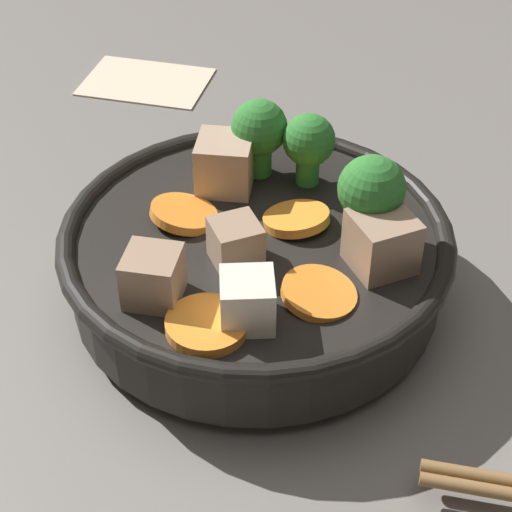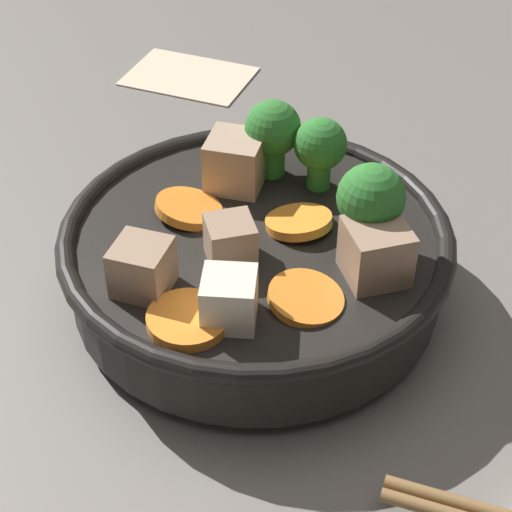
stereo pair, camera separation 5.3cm
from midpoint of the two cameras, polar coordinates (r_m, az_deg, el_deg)
The scene contains 3 objects.
ground_plane at distance 0.55m, azimuth 2.74°, elevation -2.94°, with size 3.00×3.00×0.00m, color slate.
stirfry_bowl at distance 0.53m, azimuth 3.02°, elevation 0.22°, with size 0.24×0.24×0.11m.
napkin at distance 0.80m, azimuth -2.58°, elevation 11.87°, with size 0.13×0.11×0.00m.
Camera 2 is at (-0.03, 0.41, 0.37)m, focal length 60.00 mm.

